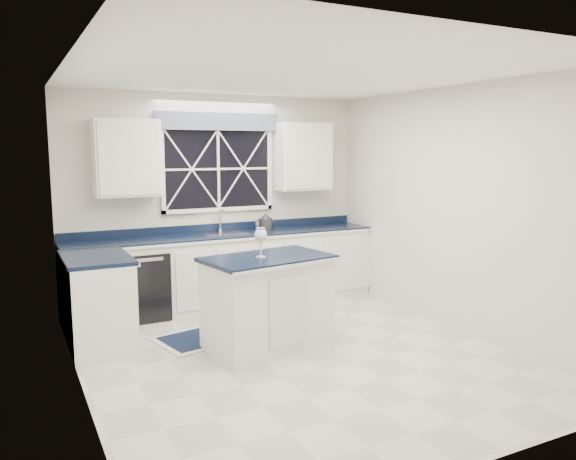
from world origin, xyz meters
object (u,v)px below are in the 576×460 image
dishwasher (140,284)px  faucet (221,220)px  wine_glass (261,237)px  kettle (265,222)px  soap_bottle (259,223)px  island (268,301)px

dishwasher → faucet: faucet is taller
wine_glass → dishwasher: bearing=118.0°
dishwasher → kettle: (1.69, 0.09, 0.63)m
dishwasher → soap_bottle: size_ratio=4.90×
faucet → kettle: faucet is taller
dishwasher → soap_bottle: bearing=7.6°
dishwasher → faucet: bearing=10.0°
dishwasher → island: size_ratio=0.60×
island → wine_glass: size_ratio=4.59×
soap_bottle → dishwasher: bearing=-172.4°
island → kettle: bearing=56.7°
island → wine_glass: bearing=178.7°
kettle → soap_bottle: size_ratio=1.84×
soap_bottle → island: bearing=-111.6°
dishwasher → soap_bottle: (1.65, 0.22, 0.61)m
faucet → soap_bottle: size_ratio=1.80×
island → kettle: (0.76, 1.69, 0.57)m
dishwasher → wine_glass: bearing=-62.0°
wine_glass → soap_bottle: wine_glass is taller
kettle → wine_glass: size_ratio=1.04×
faucet → island: (-0.16, -1.79, -0.63)m
wine_glass → soap_bottle: (0.80, 1.83, -0.12)m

